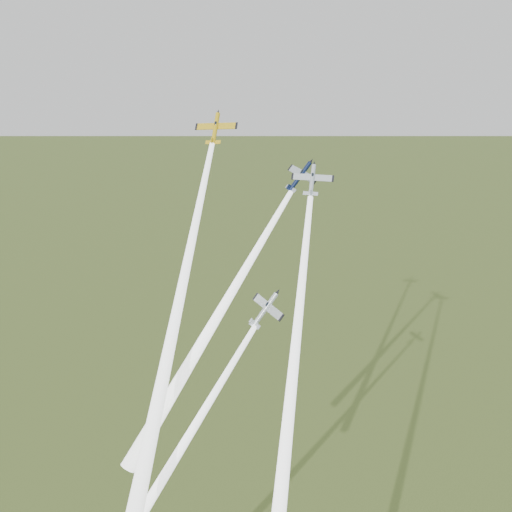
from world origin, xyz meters
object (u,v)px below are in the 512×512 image
plane_silver_low (265,309)px  plane_navy (300,176)px  plane_silver_right (312,180)px  plane_yellow (215,128)px

plane_silver_low → plane_navy: bearing=120.8°
plane_silver_right → plane_silver_low: plane_silver_right is taller
plane_silver_right → plane_silver_low: bearing=-128.9°
plane_navy → plane_silver_low: (1.79, -13.71, -20.30)m
plane_silver_low → plane_yellow: bearing=173.2°
plane_yellow → plane_silver_low: (18.05, -10.50, -27.90)m
plane_yellow → plane_navy: plane_yellow is taller
plane_yellow → plane_navy: bearing=-7.9°
plane_navy → plane_silver_right: 5.97m
plane_yellow → plane_silver_right: plane_yellow is taller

